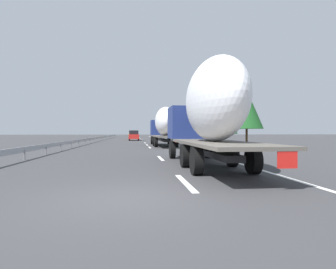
# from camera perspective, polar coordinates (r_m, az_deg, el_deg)

# --- Properties ---
(ground_plane) EXTENTS (260.00, 260.00, 0.00)m
(ground_plane) POSITION_cam_1_polar(r_m,az_deg,el_deg) (47.05, -6.92, -1.45)
(ground_plane) COLOR #38383A
(lane_stripe_0) EXTENTS (3.20, 0.20, 0.01)m
(lane_stripe_0) POSITION_cam_1_polar(r_m,az_deg,el_deg) (9.30, 3.40, -9.38)
(lane_stripe_0) COLOR white
(lane_stripe_0) RESTS_ON ground_plane
(lane_stripe_1) EXTENTS (3.20, 0.20, 0.01)m
(lane_stripe_1) POSITION_cam_1_polar(r_m,az_deg,el_deg) (17.75, -1.47, -4.66)
(lane_stripe_1) COLOR white
(lane_stripe_1) RESTS_ON ground_plane
(lane_stripe_2) EXTENTS (3.20, 0.20, 0.01)m
(lane_stripe_2) POSITION_cam_1_polar(r_m,az_deg,el_deg) (30.06, -3.62, -2.54)
(lane_stripe_2) COLOR white
(lane_stripe_2) RESTS_ON ground_plane
(lane_stripe_3) EXTENTS (3.20, 0.20, 0.01)m
(lane_stripe_3) POSITION_cam_1_polar(r_m,az_deg,el_deg) (35.94, -4.12, -2.04)
(lane_stripe_3) COLOR white
(lane_stripe_3) RESTS_ON ground_plane
(lane_stripe_4) EXTENTS (3.20, 0.20, 0.01)m
(lane_stripe_4) POSITION_cam_1_polar(r_m,az_deg,el_deg) (42.63, -4.52, -1.64)
(lane_stripe_4) COLOR white
(lane_stripe_4) RESTS_ON ground_plane
(lane_stripe_5) EXTENTS (3.20, 0.20, 0.01)m
(lane_stripe_5) POSITION_cam_1_polar(r_m,az_deg,el_deg) (57.49, -5.08, -1.09)
(lane_stripe_5) COLOR white
(lane_stripe_5) RESTS_ON ground_plane
(lane_stripe_6) EXTENTS (3.20, 0.20, 0.01)m
(lane_stripe_6) POSITION_cam_1_polar(r_m,az_deg,el_deg) (72.63, -5.42, -0.76)
(lane_stripe_6) COLOR white
(lane_stripe_6) RESTS_ON ground_plane
(lane_stripe_7) EXTENTS (3.20, 0.20, 0.01)m
(lane_stripe_7) POSITION_cam_1_polar(r_m,az_deg,el_deg) (84.08, -5.59, -0.58)
(lane_stripe_7) COLOR white
(lane_stripe_7) RESTS_ON ground_plane
(lane_stripe_8) EXTENTS (3.20, 0.20, 0.01)m
(lane_stripe_8) POSITION_cam_1_polar(r_m,az_deg,el_deg) (82.91, -5.57, -0.60)
(lane_stripe_8) COLOR white
(lane_stripe_8) RESTS_ON ground_plane
(edge_line_right) EXTENTS (110.00, 0.20, 0.01)m
(edge_line_right) POSITION_cam_1_polar(r_m,az_deg,el_deg) (52.31, -0.86, -1.24)
(edge_line_right) COLOR white
(edge_line_right) RESTS_ON ground_plane
(truck_lead) EXTENTS (12.72, 2.55, 4.32)m
(truck_lead) POSITION_cam_1_polar(r_m,az_deg,el_deg) (33.05, -0.77, 1.95)
(truck_lead) COLOR navy
(truck_lead) RESTS_ON ground_plane
(truck_trailing) EXTENTS (12.45, 2.55, 4.73)m
(truck_trailing) POSITION_cam_1_polar(r_m,az_deg,el_deg) (13.59, 7.87, 4.75)
(truck_trailing) COLOR navy
(truck_trailing) RESTS_ON ground_plane
(car_white_van) EXTENTS (4.03, 1.91, 1.83)m
(car_white_van) POSITION_cam_1_polar(r_m,az_deg,el_deg) (91.12, -6.93, 0.08)
(car_white_van) COLOR white
(car_white_van) RESTS_ON ground_plane
(car_red_compact) EXTENTS (4.61, 1.90, 1.88)m
(car_red_compact) POSITION_cam_1_polar(r_m,az_deg,el_deg) (54.89, -6.69, -0.18)
(car_red_compact) COLOR red
(car_red_compact) RESTS_ON ground_plane
(car_yellow_coupe) EXTENTS (4.43, 1.79, 1.82)m
(car_yellow_coupe) POSITION_cam_1_polar(r_m,az_deg,el_deg) (72.81, -7.00, -0.03)
(car_yellow_coupe) COLOR gold
(car_yellow_coupe) RESTS_ON ground_plane
(road_sign) EXTENTS (0.10, 0.90, 3.47)m
(road_sign) POSITION_cam_1_polar(r_m,az_deg,el_deg) (52.08, 0.49, 1.37)
(road_sign) COLOR gray
(road_sign) RESTS_ON ground_plane
(tree_0) EXTENTS (2.56, 2.56, 5.66)m
(tree_0) POSITION_cam_1_polar(r_m,az_deg,el_deg) (84.77, 1.13, 1.99)
(tree_0) COLOR #472D19
(tree_0) RESTS_ON ground_plane
(tree_1) EXTENTS (3.69, 3.69, 6.37)m
(tree_1) POSITION_cam_1_polar(r_m,az_deg,el_deg) (34.06, 15.14, 4.79)
(tree_1) COLOR #472D19
(tree_1) RESTS_ON ground_plane
(tree_2) EXTENTS (3.17, 3.17, 5.36)m
(tree_2) POSITION_cam_1_polar(r_m,az_deg,el_deg) (46.97, 8.12, 2.70)
(tree_2) COLOR #472D19
(tree_2) RESTS_ON ground_plane
(tree_3) EXTENTS (3.13, 3.13, 5.50)m
(tree_3) POSITION_cam_1_polar(r_m,az_deg,el_deg) (68.59, 3.86, 2.04)
(tree_3) COLOR #472D19
(tree_3) RESTS_ON ground_plane
(tree_4) EXTENTS (3.77, 3.77, 4.93)m
(tree_4) POSITION_cam_1_polar(r_m,az_deg,el_deg) (36.82, 10.57, 2.91)
(tree_4) COLOR #472D19
(tree_4) RESTS_ON ground_plane
(tree_5) EXTENTS (2.68, 2.68, 6.16)m
(tree_5) POSITION_cam_1_polar(r_m,az_deg,el_deg) (43.32, 5.98, 3.34)
(tree_5) COLOR #472D19
(tree_5) RESTS_ON ground_plane
(guardrail_median) EXTENTS (94.00, 0.10, 0.76)m
(guardrail_median) POSITION_cam_1_polar(r_m,az_deg,el_deg) (50.41, -13.74, -0.67)
(guardrail_median) COLOR #9EA0A5
(guardrail_median) RESTS_ON ground_plane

